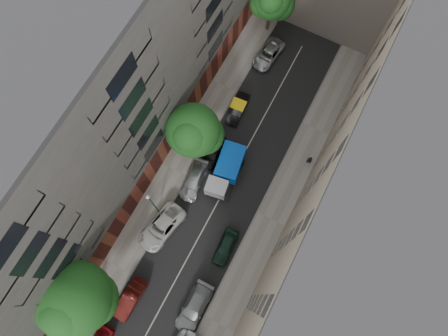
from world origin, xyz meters
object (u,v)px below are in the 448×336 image
Objects in this scene: car_left_4 at (213,152)px; car_left_2 at (162,227)px; car_right_2 at (226,247)px; tree_mid at (194,132)px; car_left_5 at (238,109)px; car_left_3 at (194,180)px; tree_near at (75,301)px; pedestrian at (309,160)px; lamp_post at (152,202)px; car_left_1 at (130,299)px; car_right_1 at (194,307)px; car_left_6 at (268,54)px; tree_far at (272,2)px; tarp_truck at (226,170)px.

car_left_2 is at bearing -96.91° from car_left_4.
car_right_2 is 11.35m from tree_mid.
car_left_3 is at bearing -96.07° from car_left_5.
car_left_4 is 1.03× the size of car_left_5.
car_left_5 is (0.00, 5.60, -0.04)m from car_left_4.
pedestrian is (12.02, 21.65, -4.79)m from tree_near.
lamp_post is (-7.63, 0.09, 3.23)m from car_right_2.
tree_mid is 4.97× the size of pedestrian.
car_right_2 is (6.40, 1.20, -0.09)m from car_left_2.
car_left_1 is 22.02m from pedestrian.
tree_mid is (-0.90, 8.72, 4.28)m from car_left_2.
car_left_1 is 5.98m from car_right_1.
car_right_2 reaches higher than car_left_6.
lamp_post is at bearing 105.70° from car_left_1.
tree_far reaches higher than car_left_4.
tree_far is (-1.39, 20.09, 4.08)m from car_left_3.
tree_near is (-2.87, -1.62, 5.03)m from car_left_1.
car_left_6 is 21.45m from lamp_post.
car_left_1 is 2.69× the size of pedestrian.
car_left_2 is 5.62m from car_left_3.
tarp_truck is at bearing -77.64° from tree_far.
car_left_1 is 1.09× the size of car_right_2.
pedestrian reaches higher than car_left_4.
tarp_truck is 1.11× the size of car_left_2.
tarp_truck is at bearing 73.02° from tree_near.
tree_near reaches higher than car_left_6.
car_left_4 is at bearing 121.30° from car_right_2.
tree_mid reaches higher than tree_far.
car_left_4 is at bearing -84.10° from tree_far.
car_left_2 is 0.60× the size of tree_near.
pedestrian reaches higher than car_right_1.
car_left_1 is 7.15m from car_left_2.
car_right_1 is 18.27m from pedestrian.
car_left_6 is 27.98m from car_right_1.
car_right_2 is 25.88m from tree_far.
tarp_truck reaches higher than car_right_2.
car_right_2 is at bearing 90.02° from car_right_1.
car_left_6 is (-0.05, 7.60, -0.01)m from car_left_5.
car_left_6 is at bearing 97.86° from car_left_2.
car_left_2 is 9.23m from car_left_4.
tree_far reaches higher than car_left_1.
car_left_4 is at bearing 78.08° from car_left_3.
tree_near is at bearing -156.21° from car_right_1.
tarp_truck is at bearing 22.53° from pedestrian.
pedestrian is (9.15, -1.88, 0.27)m from car_left_5.
car_left_4 is 0.88× the size of car_left_6.
car_left_4 is 18.84m from tree_near.
lamp_post reaches higher than car_right_1.
car_left_5 is at bearing 74.35° from tree_mid.
tarp_truck is 1.55× the size of car_right_2.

